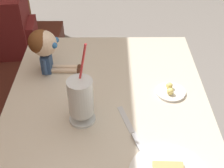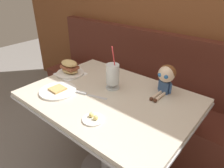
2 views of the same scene
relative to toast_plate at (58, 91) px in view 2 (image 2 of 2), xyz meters
name	(u,v)px [view 2 (image 2 of 2)]	position (x,y,z in m)	size (l,w,h in m)	color
wood_panel_wall	(176,8)	(0.30, 1.06, 0.45)	(4.40, 0.08, 2.40)	brown
booth_bench	(152,106)	(0.30, 0.82, -0.42)	(2.60, 0.48, 1.00)	#512319
diner_table	(110,119)	(0.30, 0.19, -0.21)	(1.11, 0.81, 0.74)	beige
toast_plate	(58,91)	(0.00, 0.00, 0.00)	(0.25, 0.25, 0.03)	white
milkshake_glass	(113,75)	(0.25, 0.28, 0.09)	(0.10, 0.10, 0.31)	silver
sandwich_plate	(70,69)	(-0.16, 0.24, 0.04)	(0.22, 0.22, 0.12)	white
butter_saucer	(93,119)	(0.40, -0.07, 0.00)	(0.12, 0.12, 0.04)	white
butter_knife	(85,94)	(0.17, 0.09, 0.00)	(0.23, 0.09, 0.01)	silver
seated_doll	(166,76)	(0.56, 0.46, 0.12)	(0.11, 0.22, 0.20)	#385689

